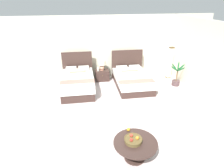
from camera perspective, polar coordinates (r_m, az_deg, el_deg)
ground_plane at (r=6.19m, az=0.62°, el=-8.23°), size 10.26×9.74×0.02m
wall_back at (r=8.48m, az=-3.35°, el=10.86°), size 10.26×0.12×2.68m
wall_side_right at (r=7.29m, az=26.81°, el=5.94°), size 0.12×5.34×2.68m
bed_near_window at (r=7.54m, az=-10.14°, el=0.58°), size 1.28×2.08×1.28m
bed_near_corner at (r=7.85m, az=5.94°, el=1.47°), size 1.41×2.13×1.25m
nightstand at (r=8.35m, az=-2.97°, el=2.63°), size 0.57×0.46×0.46m
table_lamp at (r=8.19m, az=-3.07°, el=5.98°), size 0.32×0.32×0.45m
vase at (r=8.18m, az=-4.18°, el=4.42°), size 0.08×0.08×0.15m
coffee_table at (r=4.45m, az=6.96°, el=-17.82°), size 0.97×0.97×0.46m
fruit_bowl at (r=4.36m, az=6.35°, el=-16.22°), size 0.40×0.40×0.15m
loose_apple at (r=4.64m, az=4.92°, el=-13.36°), size 0.08×0.08×0.08m
floor_lamp_corner at (r=8.84m, az=16.87°, el=6.06°), size 0.20×0.20×1.39m
potted_palm at (r=8.26m, az=18.66°, el=1.51°), size 0.61×0.53×0.98m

